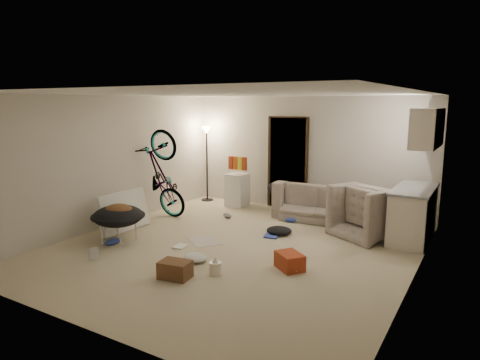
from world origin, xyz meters
The scene contains 37 objects.
floor centered at (0.00, 0.00, -0.01)m, with size 5.50×6.00×0.02m, color #C3B596.
ceiling centered at (0.00, 0.00, 2.51)m, with size 5.50×6.00×0.02m, color white.
wall_back centered at (0.00, 3.01, 1.25)m, with size 5.50×0.02×2.50m, color beige.
wall_front centered at (0.00, -3.01, 1.25)m, with size 5.50×0.02×2.50m, color beige.
wall_left centered at (-2.76, 0.00, 1.25)m, with size 0.02×6.00×2.50m, color beige.
wall_right centered at (2.76, 0.00, 1.25)m, with size 0.02×6.00×2.50m, color beige.
doorway centered at (-0.40, 2.97, 1.02)m, with size 0.85×0.10×2.04m, color black.
door_trim centered at (-0.40, 2.94, 1.02)m, with size 0.97×0.04×2.10m, color #302011.
floor_lamp centered at (-2.40, 2.65, 1.31)m, with size 0.28×0.28×1.81m.
kitchen_counter centered at (2.43, 2.00, 0.44)m, with size 0.60×1.50×0.88m, color silver.
counter_top centered at (2.43, 2.00, 0.90)m, with size 0.64×1.54×0.04m, color gray.
kitchen_uppers centered at (2.56, 2.00, 1.95)m, with size 0.38×1.40×0.65m, color silver.
sofa centered at (0.59, 2.45, 0.28)m, with size 1.89×0.74×0.55m, color #3E463F.
armchair centered at (1.79, 1.87, 0.34)m, with size 1.04×0.91×0.68m, color #3E463F.
bicycle centered at (-2.30, 0.89, 0.49)m, with size 0.65×1.88×0.99m, color black.
book_asset centered at (-1.59, -1.63, 0.01)m, with size 0.15×0.20×0.02m, color #A13518.
mini_fridge centered at (-1.48, 2.55, 0.38)m, with size 0.44×0.44×0.75m, color white.
snack_box_0 centered at (-1.65, 2.55, 1.00)m, with size 0.10×0.07×0.30m, color #A13518.
snack_box_1 centered at (-1.53, 2.55, 1.00)m, with size 0.10×0.07×0.30m, color #DB551B.
snack_box_2 centered at (-1.41, 2.55, 1.00)m, with size 0.10×0.07×0.30m, color yellow.
snack_box_3 centered at (-1.29, 2.55, 1.00)m, with size 0.10×0.07×0.30m, color #A13518.
saucer_chair centered at (-1.85, -0.76, 0.38)m, with size 0.90×0.90×0.64m.
hoodie centered at (-1.80, -0.79, 0.58)m, with size 0.48×0.40×0.22m, color brown.
sofa_drape centered at (-0.36, 2.45, 0.54)m, with size 0.56×0.46×0.28m, color black.
tv_box centered at (-2.30, -0.21, 0.37)m, with size 0.13×1.11×0.73m, color silver.
drink_case_a centered at (-0.06, -1.46, 0.12)m, with size 0.42×0.30×0.24m, color brown.
drink_case_b centered at (1.16, -0.38, 0.12)m, with size 0.41×0.30×0.24m, color #A13518.
juicer centered at (0.35, -1.07, 0.10)m, with size 0.17×0.17×0.25m.
newspaper centered at (-0.63, 0.03, 0.00)m, with size 0.45×0.59×0.01m, color #B2AEA4.
book_blue centered at (0.25, 0.88, 0.02)m, with size 0.24×0.32×0.03m, color #2C41A2.
book_white centered at (-0.79, -0.43, 0.01)m, with size 0.19×0.24×0.02m, color silver.
shoe_0 centered at (0.19, 1.88, 0.05)m, with size 0.26×0.11×0.10m, color #2C41A2.
shoe_1 centered at (-1.11, 1.53, 0.05)m, with size 0.27×0.11×0.10m, color slate.
shoe_2 centered at (-1.84, -0.92, 0.05)m, with size 0.30×0.12×0.11m, color #2C41A2.
shoe_4 centered at (1.28, -0.48, 0.05)m, with size 0.25×0.10×0.09m, color white.
clothes_lump_b centered at (0.31, 1.05, 0.07)m, with size 0.46×0.40×0.14m, color black.
clothes_lump_c centered at (-0.19, -0.82, 0.06)m, with size 0.38×0.33×0.12m, color silver.
Camera 1 is at (3.52, -5.75, 2.36)m, focal length 32.00 mm.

